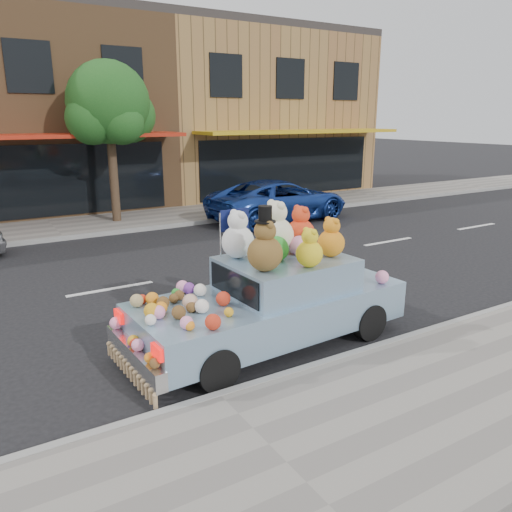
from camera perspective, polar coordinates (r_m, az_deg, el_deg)
ground at (r=10.87m, az=-16.27°, el=-3.66°), size 120.00×120.00×0.00m
near_sidewalk at (r=5.47m, az=3.52°, el=-22.95°), size 60.00×3.00×0.12m
far_sidewalk at (r=17.03m, az=-22.05°, el=2.90°), size 60.00×3.00×0.12m
near_kerb at (r=6.53m, az=-4.23°, el=-15.84°), size 60.00×0.12×0.13m
far_kerb at (r=15.58m, az=-21.13°, el=1.91°), size 60.00×0.12×0.13m
storefront_mid at (r=22.11m, az=-25.47°, el=14.60°), size 10.00×9.80×7.30m
storefront_right at (r=25.27m, az=-1.49°, el=15.98°), size 10.00×9.80×7.30m
street_tree at (r=17.15m, az=-16.44°, el=15.74°), size 3.00×2.70×5.22m
car_blue at (r=17.30m, az=2.64°, el=6.39°), size 5.27×2.78×1.41m
art_car at (r=7.79m, az=1.79°, el=-4.37°), size 4.57×1.98×2.29m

